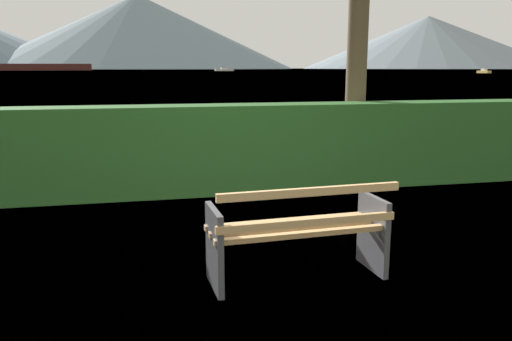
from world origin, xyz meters
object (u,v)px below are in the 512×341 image
at_px(fishing_boat_near, 224,70).
at_px(sailboat_mid, 484,71).
at_px(cargo_ship_large, 13,65).
at_px(park_bench, 299,233).

distance_m(fishing_boat_near, sailboat_mid, 118.19).
relative_size(cargo_ship_large, sailboat_mid, 15.02).
height_order(cargo_ship_large, fishing_boat_near, cargo_ship_large).
height_order(park_bench, sailboat_mid, sailboat_mid).
xyz_separation_m(fishing_boat_near, sailboat_mid, (61.48, -100.95, -0.10)).
distance_m(park_bench, cargo_ship_large, 293.81).
bearing_deg(fishing_boat_near, sailboat_mid, -58.66).
distance_m(park_bench, sailboat_mid, 165.48).
bearing_deg(sailboat_mid, cargo_ship_large, 136.54).
height_order(fishing_boat_near, sailboat_mid, fishing_boat_near).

